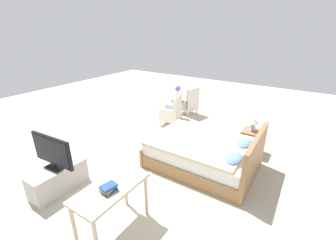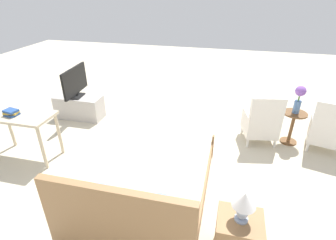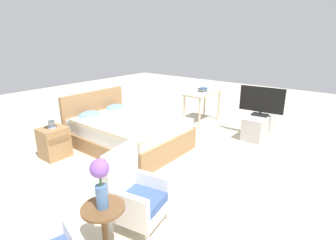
% 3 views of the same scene
% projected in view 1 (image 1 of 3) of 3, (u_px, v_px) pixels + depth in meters
% --- Properties ---
extents(ground_plane, '(16.00, 16.00, 0.00)m').
position_uv_depth(ground_plane, '(164.00, 153.00, 5.21)').
color(ground_plane, beige).
extents(bed, '(1.51, 2.11, 0.96)m').
position_uv_depth(bed, '(204.00, 154.00, 4.61)').
color(bed, '#997047').
rests_on(bed, ground_plane).
extents(armchair_by_window_left, '(0.66, 0.66, 0.92)m').
position_uv_depth(armchair_by_window_left, '(189.00, 103.00, 7.41)').
color(armchair_by_window_left, white).
rests_on(armchair_by_window_left, ground_plane).
extents(armchair_by_window_right, '(0.63, 0.63, 0.92)m').
position_uv_depth(armchair_by_window_right, '(172.00, 113.00, 6.60)').
color(armchair_by_window_right, white).
rests_on(armchair_by_window_right, ground_plane).
extents(side_table, '(0.40, 0.40, 0.58)m').
position_uv_depth(side_table, '(178.00, 107.00, 7.07)').
color(side_table, brown).
rests_on(side_table, ground_plane).
extents(flower_vase, '(0.17, 0.17, 0.48)m').
position_uv_depth(flower_vase, '(178.00, 92.00, 6.88)').
color(flower_vase, '#4C709E').
rests_on(flower_vase, side_table).
extents(nightstand, '(0.44, 0.41, 0.54)m').
position_uv_depth(nightstand, '(251.00, 141.00, 5.17)').
color(nightstand, '#997047').
rests_on(nightstand, ground_plane).
extents(table_lamp, '(0.22, 0.22, 0.33)m').
position_uv_depth(table_lamp, '(254.00, 122.00, 4.98)').
color(table_lamp, '#9EADC6').
rests_on(table_lamp, nightstand).
extents(tv_stand, '(0.96, 0.40, 0.47)m').
position_uv_depth(tv_stand, '(59.00, 179.00, 3.94)').
color(tv_stand, '#B7B2AD').
rests_on(tv_stand, ground_plane).
extents(tv_flatscreen, '(0.22, 0.90, 0.60)m').
position_uv_depth(tv_flatscreen, '(52.00, 152.00, 3.73)').
color(tv_flatscreen, black).
rests_on(tv_flatscreen, tv_stand).
extents(vanity_desk, '(1.04, 0.52, 0.76)m').
position_uv_depth(vanity_desk, '(111.00, 194.00, 2.99)').
color(vanity_desk, beige).
rests_on(vanity_desk, ground_plane).
extents(book_stack, '(0.22, 0.18, 0.09)m').
position_uv_depth(book_stack, '(109.00, 188.00, 2.85)').
color(book_stack, '#284C8E').
rests_on(book_stack, vanity_desk).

